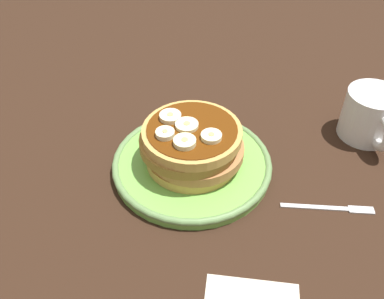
% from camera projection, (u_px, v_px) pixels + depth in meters
% --- Properties ---
extents(ground_plane, '(1.40, 1.40, 0.03)m').
position_uv_depth(ground_plane, '(192.00, 175.00, 0.66)').
color(ground_plane, black).
extents(plate, '(0.24, 0.24, 0.02)m').
position_uv_depth(plate, '(192.00, 163.00, 0.64)').
color(plate, '#72B74C').
rests_on(plate, ground_plane).
extents(pancake_stack, '(0.15, 0.16, 0.06)m').
position_uv_depth(pancake_stack, '(191.00, 144.00, 0.62)').
color(pancake_stack, tan).
rests_on(pancake_stack, plate).
extents(banana_slice_0, '(0.03, 0.03, 0.01)m').
position_uv_depth(banana_slice_0, '(187.00, 125.00, 0.60)').
color(banana_slice_0, '#F0EDB8').
rests_on(banana_slice_0, pancake_stack).
extents(banana_slice_1, '(0.03, 0.03, 0.01)m').
position_uv_depth(banana_slice_1, '(165.00, 134.00, 0.58)').
color(banana_slice_1, '#F1EDC3').
rests_on(banana_slice_1, pancake_stack).
extents(banana_slice_2, '(0.03, 0.03, 0.01)m').
position_uv_depth(banana_slice_2, '(170.00, 117.00, 0.61)').
color(banana_slice_2, '#F3E6B8').
rests_on(banana_slice_2, pancake_stack).
extents(banana_slice_3, '(0.03, 0.03, 0.01)m').
position_uv_depth(banana_slice_3, '(211.00, 137.00, 0.58)').
color(banana_slice_3, '#F8F3B8').
rests_on(banana_slice_3, pancake_stack).
extents(banana_slice_4, '(0.03, 0.03, 0.01)m').
position_uv_depth(banana_slice_4, '(185.00, 142.00, 0.57)').
color(banana_slice_4, '#EFEFB2').
rests_on(banana_slice_4, pancake_stack).
extents(coffee_mug, '(0.12, 0.09, 0.08)m').
position_uv_depth(coffee_mug, '(371.00, 115.00, 0.68)').
color(coffee_mug, white).
rests_on(coffee_mug, ground_plane).
extents(fork, '(0.03, 0.13, 0.01)m').
position_uv_depth(fork, '(333.00, 208.00, 0.59)').
color(fork, silver).
rests_on(fork, ground_plane).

